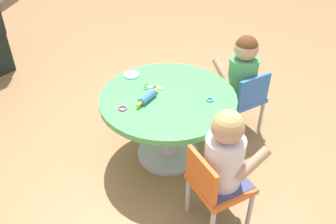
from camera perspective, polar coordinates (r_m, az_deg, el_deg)
name	(u,v)px	position (r m, az deg, el deg)	size (l,w,h in m)	color
ground_plane	(168,154)	(2.62, 0.00, -6.82)	(10.00, 10.00, 0.00)	#9E7247
craft_table	(168,111)	(2.37, 0.00, 0.14)	(0.90, 0.90, 0.51)	silver
child_chair_left	(216,184)	(2.02, 7.65, -11.45)	(0.42, 0.42, 0.54)	#B7B7BC
seated_child_left	(225,152)	(1.88, 9.20, -6.33)	(0.42, 0.44, 0.51)	#3F4772
child_chair_right	(243,98)	(2.72, 11.88, 2.22)	(0.42, 0.42, 0.54)	#B7B7BC
seated_child_right	(243,69)	(2.63, 11.92, 6.74)	(0.44, 0.43, 0.51)	#3F4772
rolling_pin	(148,97)	(2.25, -3.29, 2.42)	(0.22, 0.11, 0.05)	#3F72CC
craft_scissors	(150,87)	(2.39, -2.89, 4.04)	(0.07, 0.13, 0.01)	silver
playdough_blob_0	(132,75)	(2.54, -5.88, 5.93)	(0.11, 0.11, 0.01)	#8CCCF2
cookie_cutter_0	(210,100)	(2.28, 6.75, 1.97)	(0.05, 0.05, 0.01)	#3F99D8
cookie_cutter_1	(122,108)	(2.20, -7.32, 0.60)	(0.06, 0.06, 0.01)	#D83FA5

